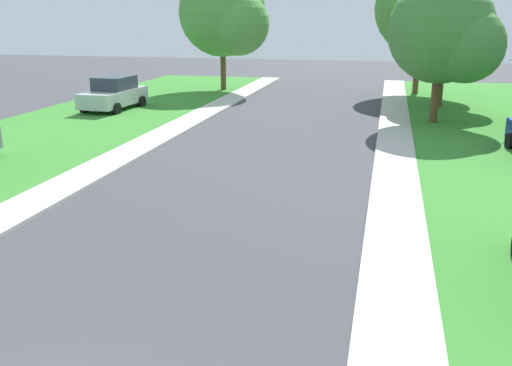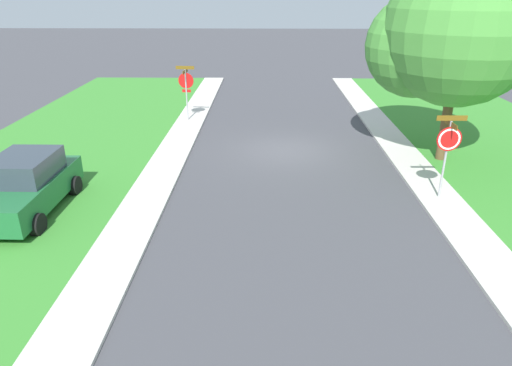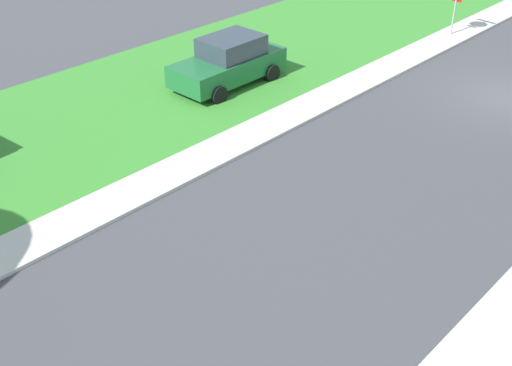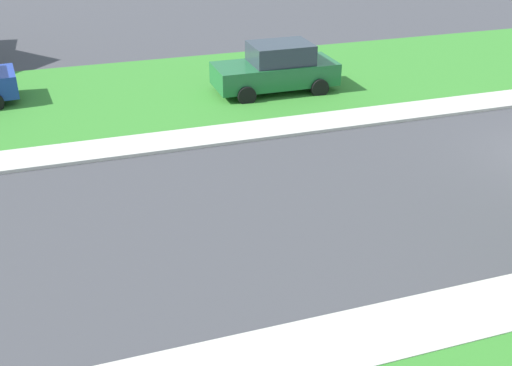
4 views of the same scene
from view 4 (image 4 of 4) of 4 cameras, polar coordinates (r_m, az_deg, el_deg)
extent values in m
cube|color=beige|center=(18.01, -13.11, 3.13)|extent=(1.40, 56.00, 0.10)
cube|color=#38842D|center=(22.40, -14.49, 7.69)|extent=(8.00, 56.00, 0.08)
cube|color=#1E6033|center=(22.09, 1.75, 10.07)|extent=(1.81, 4.31, 0.76)
cube|color=#2D3842|center=(21.96, 2.28, 11.91)|extent=(1.61, 2.10, 0.68)
cylinder|color=black|center=(20.99, -0.89, 8.07)|extent=(0.24, 0.64, 0.64)
cylinder|color=black|center=(22.63, -2.27, 9.47)|extent=(0.24, 0.64, 0.64)
cylinder|color=black|center=(21.89, 5.87, 8.73)|extent=(0.24, 0.64, 0.64)
cylinder|color=black|center=(23.46, 4.10, 10.06)|extent=(0.24, 0.64, 0.64)
camera|label=1|loc=(23.95, 30.56, 18.06)|focal=40.05mm
camera|label=2|loc=(13.75, -42.24, 17.21)|focal=32.35mm
camera|label=3|loc=(9.15, -87.02, 17.07)|focal=45.24mm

